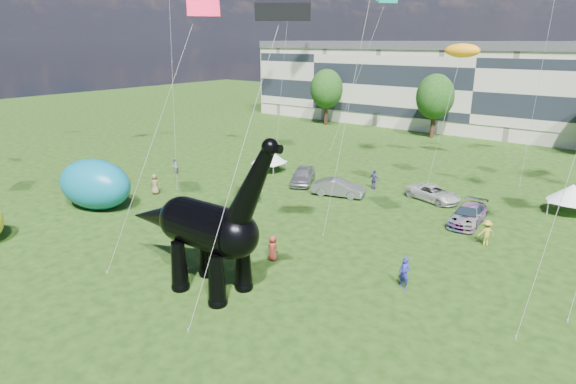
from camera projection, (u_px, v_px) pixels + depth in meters
The scene contains 13 objects.
ground at pixel (226, 353), 21.39m from camera, with size 220.00×220.00×0.00m, color #16330C.
terrace_row at pixel (485, 92), 70.86m from camera, with size 78.00×11.00×12.00m, color beige.
tree_far_left at pixel (327, 86), 76.90m from camera, with size 5.20×5.20×9.44m.
tree_mid_left at pixel (435, 93), 66.35m from camera, with size 5.20×5.20×9.44m.
dinosaur_sculpture at pixel (203, 228), 26.13m from camera, with size 11.49×3.23×9.41m.
car_silver at pixel (303, 175), 46.34m from camera, with size 1.95×4.85×1.65m, color #B6B5BA.
car_grey at pixel (338, 188), 42.70m from camera, with size 1.60×4.60×1.52m, color slate.
car_white at pixel (433, 193), 41.45m from camera, with size 2.22×4.82×1.34m, color silver.
car_dark at pixel (468, 215), 36.24m from camera, with size 2.03×4.98×1.45m, color #595960.
gazebo_near at pixel (572, 193), 37.96m from camera, with size 3.66×3.66×2.48m.
gazebo_left at pixel (269, 156), 50.23m from camera, with size 3.94×3.94×2.45m.
inflatable_teal at pixel (95, 184), 39.25m from camera, with size 6.58×4.11×4.11m, color #0B6D8D.
visitors at pixel (343, 224), 33.94m from camera, with size 48.44×45.68×1.88m.
Camera 1 is at (13.38, -12.66, 13.32)m, focal length 30.00 mm.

